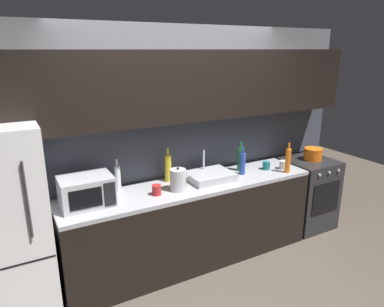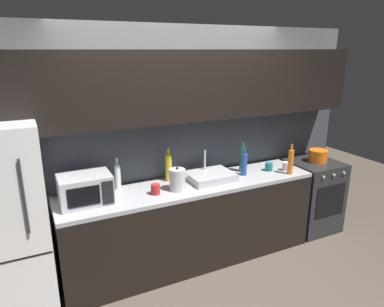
{
  "view_description": "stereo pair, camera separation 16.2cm",
  "coord_description": "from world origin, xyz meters",
  "px_view_note": "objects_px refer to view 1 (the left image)",
  "views": [
    {
      "loc": [
        -1.64,
        -2.07,
        2.25
      ],
      "look_at": [
        -0.0,
        0.9,
        1.24
      ],
      "focal_mm": 32.69,
      "sensor_mm": 36.0,
      "label": 1
    },
    {
      "loc": [
        -1.5,
        -2.15,
        2.25
      ],
      "look_at": [
        -0.0,
        0.9,
        1.24
      ],
      "focal_mm": 32.69,
      "sensor_mm": 36.0,
      "label": 2
    }
  ],
  "objects_px": {
    "kettle": "(178,180)",
    "wine_bottle_yellow": "(168,168)",
    "wine_bottle_orange": "(288,160)",
    "mug_white": "(283,165)",
    "microwave": "(86,191)",
    "wine_bottle_green": "(240,159)",
    "wine_bottle_clear": "(118,178)",
    "oven_range": "(307,193)",
    "mug_teal": "(266,166)",
    "mug_red": "(157,190)",
    "refrigerator": "(4,228)",
    "cooking_pot": "(313,154)",
    "wine_bottle_blue": "(242,163)"
  },
  "relations": [
    {
      "from": "wine_bottle_orange",
      "to": "wine_bottle_clear",
      "type": "relative_size",
      "value": 1.07
    },
    {
      "from": "wine_bottle_green",
      "to": "wine_bottle_clear",
      "type": "xyz_separation_m",
      "value": [
        -1.42,
        0.1,
        -0.01
      ]
    },
    {
      "from": "mug_white",
      "to": "wine_bottle_green",
      "type": "bearing_deg",
      "value": 156.9
    },
    {
      "from": "wine_bottle_clear",
      "to": "cooking_pot",
      "type": "height_order",
      "value": "wine_bottle_clear"
    },
    {
      "from": "kettle",
      "to": "microwave",
      "type": "bearing_deg",
      "value": 174.28
    },
    {
      "from": "wine_bottle_blue",
      "to": "cooking_pot",
      "type": "distance_m",
      "value": 1.11
    },
    {
      "from": "oven_range",
      "to": "microwave",
      "type": "height_order",
      "value": "microwave"
    },
    {
      "from": "microwave",
      "to": "wine_bottle_clear",
      "type": "relative_size",
      "value": 1.41
    },
    {
      "from": "kettle",
      "to": "wine_bottle_yellow",
      "type": "relative_size",
      "value": 0.68
    },
    {
      "from": "microwave",
      "to": "mug_teal",
      "type": "bearing_deg",
      "value": -0.65
    },
    {
      "from": "oven_range",
      "to": "wine_bottle_orange",
      "type": "height_order",
      "value": "wine_bottle_orange"
    },
    {
      "from": "wine_bottle_green",
      "to": "cooking_pot",
      "type": "relative_size",
      "value": 1.51
    },
    {
      "from": "microwave",
      "to": "mug_teal",
      "type": "height_order",
      "value": "microwave"
    },
    {
      "from": "cooking_pot",
      "to": "mug_red",
      "type": "bearing_deg",
      "value": -178.05
    },
    {
      "from": "mug_teal",
      "to": "mug_red",
      "type": "bearing_deg",
      "value": -177.21
    },
    {
      "from": "microwave",
      "to": "kettle",
      "type": "xyz_separation_m",
      "value": [
        0.87,
        -0.09,
        -0.02
      ]
    },
    {
      "from": "wine_bottle_orange",
      "to": "mug_white",
      "type": "relative_size",
      "value": 3.49
    },
    {
      "from": "microwave",
      "to": "mug_white",
      "type": "height_order",
      "value": "microwave"
    },
    {
      "from": "mug_white",
      "to": "mug_red",
      "type": "height_order",
      "value": "same"
    },
    {
      "from": "oven_range",
      "to": "mug_white",
      "type": "xyz_separation_m",
      "value": [
        -0.54,
        -0.08,
        0.5
      ]
    },
    {
      "from": "oven_range",
      "to": "kettle",
      "type": "bearing_deg",
      "value": -177.96
    },
    {
      "from": "wine_bottle_yellow",
      "to": "mug_red",
      "type": "xyz_separation_m",
      "value": [
        -0.26,
        -0.28,
        -0.1
      ]
    },
    {
      "from": "microwave",
      "to": "wine_bottle_yellow",
      "type": "bearing_deg",
      "value": 11.99
    },
    {
      "from": "wine_bottle_orange",
      "to": "wine_bottle_clear",
      "type": "distance_m",
      "value": 1.9
    },
    {
      "from": "wine_bottle_orange",
      "to": "mug_red",
      "type": "height_order",
      "value": "wine_bottle_orange"
    },
    {
      "from": "oven_range",
      "to": "mug_teal",
      "type": "height_order",
      "value": "mug_teal"
    },
    {
      "from": "mug_red",
      "to": "cooking_pot",
      "type": "height_order",
      "value": "cooking_pot"
    },
    {
      "from": "wine_bottle_blue",
      "to": "wine_bottle_orange",
      "type": "relative_size",
      "value": 0.91
    },
    {
      "from": "wine_bottle_clear",
      "to": "mug_teal",
      "type": "height_order",
      "value": "wine_bottle_clear"
    },
    {
      "from": "kettle",
      "to": "wine_bottle_yellow",
      "type": "bearing_deg",
      "value": 85.72
    },
    {
      "from": "wine_bottle_clear",
      "to": "mug_red",
      "type": "height_order",
      "value": "wine_bottle_clear"
    },
    {
      "from": "cooking_pot",
      "to": "oven_range",
      "type": "bearing_deg",
      "value": -177.96
    },
    {
      "from": "microwave",
      "to": "kettle",
      "type": "height_order",
      "value": "microwave"
    },
    {
      "from": "oven_range",
      "to": "wine_bottle_clear",
      "type": "bearing_deg",
      "value": 174.83
    },
    {
      "from": "microwave",
      "to": "oven_range",
      "type": "bearing_deg",
      "value": -0.4
    },
    {
      "from": "refrigerator",
      "to": "cooking_pot",
      "type": "distance_m",
      "value": 3.51
    },
    {
      "from": "wine_bottle_yellow",
      "to": "cooking_pot",
      "type": "height_order",
      "value": "wine_bottle_yellow"
    },
    {
      "from": "wine_bottle_blue",
      "to": "mug_red",
      "type": "height_order",
      "value": "wine_bottle_blue"
    },
    {
      "from": "microwave",
      "to": "wine_bottle_yellow",
      "type": "relative_size",
      "value": 1.28
    },
    {
      "from": "refrigerator",
      "to": "wine_bottle_orange",
      "type": "xyz_separation_m",
      "value": [
        2.88,
        -0.2,
        0.19
      ]
    },
    {
      "from": "microwave",
      "to": "kettle",
      "type": "relative_size",
      "value": 1.89
    },
    {
      "from": "wine_bottle_orange",
      "to": "wine_bottle_yellow",
      "type": "xyz_separation_m",
      "value": [
        -1.31,
        0.41,
        0.01
      ]
    },
    {
      "from": "wine_bottle_green",
      "to": "cooking_pot",
      "type": "bearing_deg",
      "value": -6.27
    },
    {
      "from": "wine_bottle_orange",
      "to": "mug_red",
      "type": "bearing_deg",
      "value": 175.46
    },
    {
      "from": "refrigerator",
      "to": "wine_bottle_orange",
      "type": "bearing_deg",
      "value": -3.93
    },
    {
      "from": "wine_bottle_yellow",
      "to": "mug_red",
      "type": "distance_m",
      "value": 0.39
    },
    {
      "from": "refrigerator",
      "to": "wine_bottle_yellow",
      "type": "distance_m",
      "value": 1.6
    },
    {
      "from": "refrigerator",
      "to": "kettle",
      "type": "bearing_deg",
      "value": -2.55
    },
    {
      "from": "refrigerator",
      "to": "mug_red",
      "type": "bearing_deg",
      "value": -3.22
    },
    {
      "from": "microwave",
      "to": "mug_teal",
      "type": "relative_size",
      "value": 4.9
    }
  ]
}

